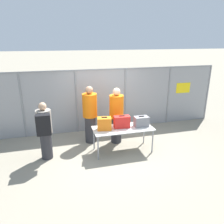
# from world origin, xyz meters

# --- Properties ---
(ground_plane) EXTENTS (120.00, 120.00, 0.00)m
(ground_plane) POSITION_xyz_m (0.00, 0.00, 0.00)
(ground_plane) COLOR gray
(fence_section) EXTENTS (8.92, 0.07, 2.22)m
(fence_section) POSITION_xyz_m (0.02, 1.69, 1.16)
(fence_section) COLOR gray
(fence_section) RESTS_ON ground_plane
(inspection_table) EXTENTS (1.74, 0.76, 0.74)m
(inspection_table) POSITION_xyz_m (0.24, -0.11, 0.68)
(inspection_table) COLOR silver
(inspection_table) RESTS_ON ground_plane
(suitcase_orange) EXTENTS (0.43, 0.32, 0.38)m
(suitcase_orange) POSITION_xyz_m (-0.30, -0.08, 0.92)
(suitcase_orange) COLOR orange
(suitcase_orange) RESTS_ON inspection_table
(suitcase_red) EXTENTS (0.47, 0.25, 0.38)m
(suitcase_red) POSITION_xyz_m (0.22, -0.07, 0.92)
(suitcase_red) COLOR red
(suitcase_red) RESTS_ON inspection_table
(suitcase_grey) EXTENTS (0.42, 0.26, 0.32)m
(suitcase_grey) POSITION_xyz_m (0.81, -0.11, 0.89)
(suitcase_grey) COLOR slate
(suitcase_grey) RESTS_ON inspection_table
(traveler_hooded) EXTENTS (0.40, 0.62, 1.63)m
(traveler_hooded) POSITION_xyz_m (-1.93, -0.01, 0.90)
(traveler_hooded) COLOR #2D2D33
(traveler_hooded) RESTS_ON ground_plane
(security_worker_near) EXTENTS (0.44, 0.44, 1.79)m
(security_worker_near) POSITION_xyz_m (0.23, 0.52, 0.93)
(security_worker_near) COLOR #2D2D33
(security_worker_near) RESTS_ON ground_plane
(security_worker_far) EXTENTS (0.46, 0.46, 1.84)m
(security_worker_far) POSITION_xyz_m (-0.57, 0.75, 0.95)
(security_worker_far) COLOR #2D2D33
(security_worker_far) RESTS_ON ground_plane
(utility_trailer) EXTENTS (3.43, 1.92, 0.65)m
(utility_trailer) POSITION_xyz_m (1.38, 2.95, 0.38)
(utility_trailer) COLOR silver
(utility_trailer) RESTS_ON ground_plane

